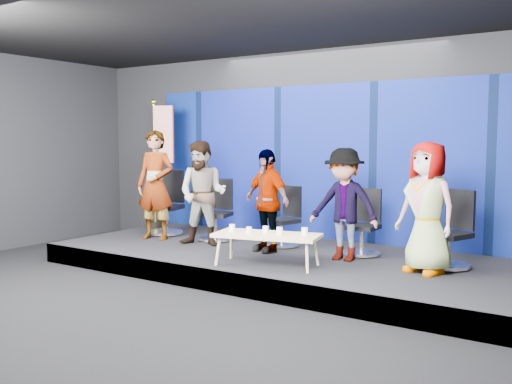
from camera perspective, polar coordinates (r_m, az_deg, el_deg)
ground at (r=6.73m, az=-9.01°, el=-11.89°), size 10.00×10.00×0.00m
room_walls at (r=6.45m, az=-9.32°, el=9.20°), size 10.02×8.02×3.51m
riser at (r=8.64m, az=2.32°, el=-6.96°), size 7.00×3.00×0.30m
backdrop at (r=9.72m, az=6.79°, el=2.99°), size 7.00×0.08×2.60m
chair_a at (r=10.25m, az=-8.88°, el=-2.12°), size 0.76×0.76×1.13m
panelist_a at (r=9.73m, az=-10.02°, el=0.70°), size 0.75×0.58×1.84m
chair_b at (r=9.54m, az=-3.93°, el=-2.84°), size 0.71×0.71×1.02m
panelist_b at (r=9.04m, az=-5.35°, el=-0.15°), size 0.94×0.82×1.66m
chair_c at (r=9.00m, az=2.85°, el=-3.48°), size 0.67×0.67×0.95m
panelist_c at (r=8.53m, az=1.07°, el=-0.85°), size 0.97×0.63×1.54m
chair_d at (r=8.47m, az=10.68°, el=-4.08°), size 0.54×0.54×0.97m
panelist_d at (r=8.00m, az=8.80°, el=-1.24°), size 1.01×0.58×1.57m
chair_e at (r=7.92m, az=18.93°, el=-4.79°), size 0.74×0.74×1.02m
panelist_e at (r=7.45m, az=16.74°, el=-1.52°), size 0.94×0.77×1.66m
coffee_table at (r=7.61m, az=1.11°, el=-4.45°), size 1.50×0.90×0.43m
mug_a at (r=7.81m, az=-2.41°, el=-3.59°), size 0.08×0.08×0.09m
mug_b at (r=7.64m, az=-0.71°, el=-3.82°), size 0.07×0.07×0.08m
mug_c at (r=7.66m, az=0.96°, el=-3.77°), size 0.08×0.08×0.09m
mug_d at (r=7.52m, az=2.37°, el=-3.92°), size 0.08×0.08×0.10m
mug_e at (r=7.52m, az=4.89°, el=-3.93°), size 0.08×0.08×0.10m
flag_stand at (r=10.99m, az=-9.55°, el=3.18°), size 0.56×0.33×2.45m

